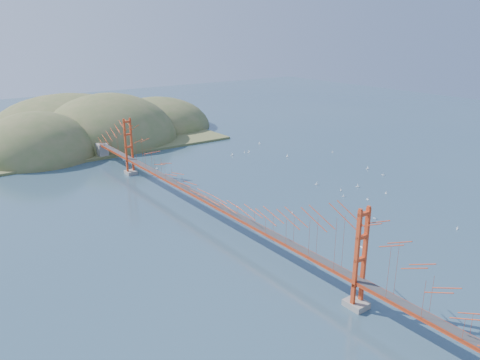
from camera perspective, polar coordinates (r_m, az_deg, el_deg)
ground at (r=74.58m, az=-3.86°, el=-4.86°), size 320.00×320.00×0.00m
bridge at (r=72.27m, az=-4.05°, el=0.30°), size 2.20×94.40×12.00m
far_headlands at (r=135.64m, az=-18.84°, el=4.82°), size 84.00×58.00×25.00m
sailboat_9 at (r=116.16m, az=11.22°, el=3.39°), size 0.46×0.51×0.58m
sailboat_1 at (r=86.20m, az=12.51°, el=-1.92°), size 0.56×0.56×0.59m
sailboat_11 at (r=104.13m, az=15.30°, el=1.37°), size 0.62×0.61×0.70m
sailboat_0 at (r=85.87m, az=15.30°, el=-2.23°), size 0.43×0.49×0.56m
sailboat_3 at (r=102.18m, az=-10.11°, el=1.42°), size 0.55×0.55×0.62m
sailboat_4 at (r=89.14m, az=12.18°, el=-1.21°), size 0.64×0.64×0.68m
sailboat_5 at (r=100.73m, az=17.03°, el=0.65°), size 0.62×0.62×0.70m
sailboat_14 at (r=89.83m, az=17.38°, el=-1.51°), size 0.57×0.57×0.61m
sailboat_2 at (r=92.02m, az=14.14°, el=-0.74°), size 0.67×0.67×0.72m
sailboat_8 at (r=113.66m, az=1.10°, el=3.43°), size 0.64×0.59×0.73m
sailboat_16 at (r=91.73m, az=9.33°, el=-0.48°), size 0.69×0.69×0.73m
sailboat_13 at (r=78.17m, az=24.95°, el=-5.40°), size 0.52×0.50×0.59m
sailboat_6 at (r=77.76m, az=16.08°, el=-4.47°), size 0.58×0.58×0.63m
sailboat_10 at (r=67.62m, az=14.59°, el=-7.85°), size 0.55×0.60×0.68m
sailboat_15 at (r=113.81m, az=0.56°, el=3.44°), size 0.43×0.49×0.56m
sailboat_17 at (r=122.33m, az=2.39°, el=4.48°), size 0.64×0.57×0.72m
sailboat_12 at (r=111.21m, az=-0.97°, el=3.09°), size 0.66×0.58×0.74m
sailboat_7 at (r=110.48m, az=5.77°, el=2.90°), size 0.61×0.49×0.71m
sailboat_extra_0 at (r=77.39m, az=6.36°, el=-3.95°), size 0.54×0.54×0.57m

